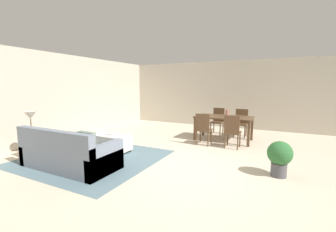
{
  "coord_description": "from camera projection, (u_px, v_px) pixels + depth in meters",
  "views": [
    {
      "loc": [
        1.73,
        -4.17,
        1.7
      ],
      "look_at": [
        -1.07,
        1.37,
        0.85
      ],
      "focal_mm": 23.52,
      "sensor_mm": 36.0,
      "label": 1
    }
  ],
  "objects": [
    {
      "name": "table_lamp",
      "position": [
        30.0,
        116.0,
        5.14
      ],
      "size": [
        0.26,
        0.26,
        0.53
      ],
      "color": "brown",
      "rests_on": "side_table"
    },
    {
      "name": "dining_chair_far_right",
      "position": [
        241.0,
        121.0,
        7.42
      ],
      "size": [
        0.4,
        0.4,
        0.92
      ],
      "color": "#513823",
      "rests_on": "ground_plane"
    },
    {
      "name": "dining_chair_far_left",
      "position": [
        218.0,
        119.0,
        7.81
      ],
      "size": [
        0.43,
        0.43,
        0.92
      ],
      "color": "#513823",
      "rests_on": "ground_plane"
    },
    {
      "name": "ground_plane",
      "position": [
        184.0,
        166.0,
        4.69
      ],
      "size": [
        10.8,
        10.8,
        0.0
      ],
      "primitive_type": "plane",
      "color": "beige"
    },
    {
      "name": "couch",
      "position": [
        69.0,
        154.0,
        4.57
      ],
      "size": [
        2.06,
        0.92,
        0.86
      ],
      "color": "slate",
      "rests_on": "ground_plane"
    },
    {
      "name": "wall_left",
      "position": [
        59.0,
        97.0,
        6.95
      ],
      "size": [
        0.12,
        11.0,
        2.7
      ],
      "primitive_type": "cube",
      "color": "#BCB2A0",
      "rests_on": "ground_plane"
    },
    {
      "name": "area_rug",
      "position": [
        93.0,
        158.0,
        5.22
      ],
      "size": [
        3.0,
        2.8,
        0.01
      ],
      "primitive_type": "cube",
      "color": "slate",
      "rests_on": "ground_plane"
    },
    {
      "name": "dining_chair_near_right",
      "position": [
        232.0,
        130.0,
        5.95
      ],
      "size": [
        0.41,
        0.41,
        0.92
      ],
      "color": "#513823",
      "rests_on": "ground_plane"
    },
    {
      "name": "wall_back",
      "position": [
        232.0,
        95.0,
        8.93
      ],
      "size": [
        9.0,
        0.12,
        2.7
      ],
      "primitive_type": "cube",
      "color": "#BCB2A0",
      "rests_on": "ground_plane"
    },
    {
      "name": "dining_table",
      "position": [
        224.0,
        119.0,
        6.84
      ],
      "size": [
        1.7,
        0.96,
        0.76
      ],
      "color": "#513823",
      "rests_on": "ground_plane"
    },
    {
      "name": "dining_chair_near_left",
      "position": [
        203.0,
        127.0,
        6.3
      ],
      "size": [
        0.4,
        0.4,
        0.92
      ],
      "color": "#513823",
      "rests_on": "ground_plane"
    },
    {
      "name": "side_table",
      "position": [
        32.0,
        139.0,
        5.21
      ],
      "size": [
        0.4,
        0.4,
        0.58
      ],
      "color": "brown",
      "rests_on": "ground_plane"
    },
    {
      "name": "ottoman_table",
      "position": [
        110.0,
        142.0,
        5.74
      ],
      "size": [
        1.1,
        0.49,
        0.44
      ],
      "color": "silver",
      "rests_on": "ground_plane"
    },
    {
      "name": "book_on_ottoman",
      "position": [
        112.0,
        134.0,
        5.75
      ],
      "size": [
        0.26,
        0.2,
        0.03
      ],
      "primitive_type": "cube",
      "rotation": [
        0.0,
        0.0,
        0.01
      ],
      "color": "silver",
      "rests_on": "ottoman_table"
    },
    {
      "name": "vase_centerpiece",
      "position": [
        227.0,
        113.0,
        6.76
      ],
      "size": [
        0.1,
        0.1,
        0.21
      ],
      "primitive_type": "cylinder",
      "color": "#B26659",
      "rests_on": "dining_table"
    },
    {
      "name": "potted_plant",
      "position": [
        280.0,
        156.0,
        4.12
      ],
      "size": [
        0.45,
        0.45,
        0.68
      ],
      "color": "#4C4C51",
      "rests_on": "ground_plane"
    }
  ]
}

